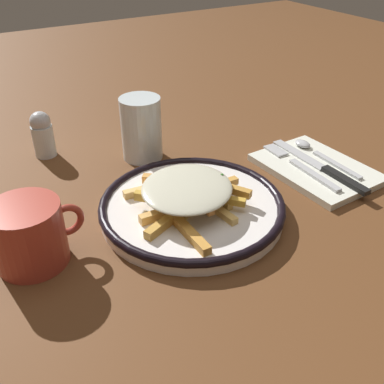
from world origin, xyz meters
TOP-DOWN VIEW (x-y plane):
  - ground_plane at (0.00, 0.00)m, footprint 2.60×2.60m
  - plate at (0.00, 0.00)m, footprint 0.27×0.27m
  - fries_heap at (-0.01, -0.00)m, footprint 0.18×0.20m
  - napkin at (0.24, -0.00)m, footprint 0.15×0.20m
  - fork at (0.21, 0.01)m, footprint 0.02×0.18m
  - knife at (0.24, -0.02)m, footprint 0.02×0.21m
  - spoon at (0.27, 0.03)m, footprint 0.02×0.15m
  - water_glass at (0.02, 0.20)m, footprint 0.07×0.07m
  - coffee_mug at (-0.22, 0.01)m, footprint 0.11×0.09m
  - salt_shaker at (-0.13, 0.29)m, footprint 0.04×0.04m

SIDE VIEW (x-z plane):
  - ground_plane at x=0.00m, z-range 0.00..0.00m
  - napkin at x=0.24m, z-range 0.00..0.01m
  - plate at x=0.00m, z-range 0.00..0.02m
  - fork at x=0.21m, z-range 0.01..0.02m
  - knife at x=0.24m, z-range 0.01..0.02m
  - spoon at x=0.27m, z-range 0.01..0.02m
  - fries_heap at x=-0.01m, z-range 0.02..0.06m
  - coffee_mug at x=-0.22m, z-range 0.00..0.08m
  - salt_shaker at x=-0.13m, z-range 0.00..0.08m
  - water_glass at x=0.02m, z-range 0.00..0.11m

